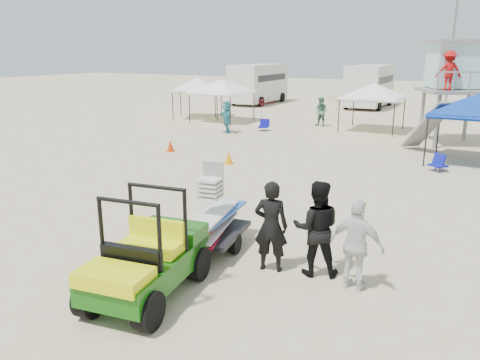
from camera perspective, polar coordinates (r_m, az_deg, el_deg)
The scene contains 21 objects.
ground at distance 9.51m, azimuth -11.43°, elevation -11.47°, with size 140.00×140.00×0.00m, color beige.
utility_cart at distance 8.43m, azimuth -11.67°, elevation -8.41°, with size 1.58×2.66×1.92m.
surf_trailer at distance 10.24m, azimuth -3.30°, elevation -4.66°, with size 1.37×2.21×1.82m.
man_left at distance 9.27m, azimuth 3.80°, elevation -5.65°, with size 0.68×0.44×1.85m, color black.
man_mid at distance 9.20m, azimuth 9.31°, elevation -5.83°, with size 0.93×0.72×1.90m, color black.
man_right at distance 8.79m, azimuth 14.04°, elevation -7.74°, with size 1.01×0.42×1.72m, color silver.
lifeguard_tower at distance 24.34m, azimuth 24.88°, elevation 12.17°, with size 3.88×3.88×4.68m.
canopy_blue at distance 20.30m, azimuth 27.21°, elevation 9.00°, with size 3.39×3.39×3.14m.
canopy_white_a at distance 29.67m, azimuth -2.22°, elevation 11.88°, with size 3.20×3.20×3.02m.
canopy_white_b at distance 31.52m, azimuth -5.21°, elevation 12.07°, with size 3.98×3.98×3.04m.
canopy_white_c at distance 27.05m, azimuth 16.03°, elevation 10.99°, with size 3.10×3.10×3.02m.
umbrella_a at distance 27.83m, azimuth 2.68°, elevation 8.23°, with size 1.78×1.81×1.63m, color #B21325.
umbrella_b at distance 30.39m, azimuth 11.68°, elevation 8.52°, with size 1.76×1.79×1.61m, color orange.
cone_near at distance 20.91m, azimuth -8.49°, elevation 4.15°, with size 0.34×0.34×0.50m, color red.
cone_far at distance 18.32m, azimuth -1.39°, elevation 2.74°, with size 0.34×0.34×0.50m, color orange.
beach_chair_a at distance 26.29m, azimuth 2.93°, elevation 6.70°, with size 0.70×0.78×0.64m.
beach_chair_c at distance 18.75m, azimuth 23.04°, elevation 1.99°, with size 0.74×0.85×0.64m.
rv_far_left at distance 40.54m, azimuth 2.30°, elevation 11.85°, with size 2.64×6.80×3.25m.
rv_mid_left at distance 39.00m, azimuth 15.53°, elevation 11.18°, with size 2.65×6.50×3.25m.
light_pole_left at distance 33.58m, azimuth 24.33°, elevation 13.60°, with size 0.14×0.14×8.00m, color slate.
distant_beachgoers at distance 25.07m, azimuth 12.01°, elevation 7.19°, with size 17.14×14.12×1.72m.
Camera 1 is at (5.52, -6.48, 4.24)m, focal length 35.00 mm.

